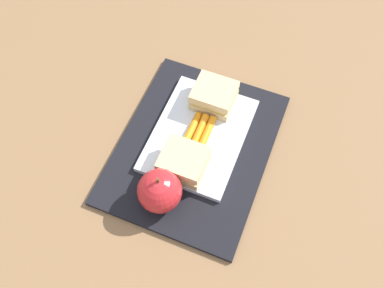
% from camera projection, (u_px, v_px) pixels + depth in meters
% --- Properties ---
extents(ground_plane, '(2.40, 2.40, 0.00)m').
position_uv_depth(ground_plane, '(194.00, 149.00, 0.82)').
color(ground_plane, olive).
extents(lunchbag_mat, '(0.36, 0.28, 0.01)m').
position_uv_depth(lunchbag_mat, '(194.00, 148.00, 0.82)').
color(lunchbag_mat, black).
rests_on(lunchbag_mat, ground_plane).
extents(food_tray, '(0.23, 0.17, 0.01)m').
position_uv_depth(food_tray, '(199.00, 135.00, 0.82)').
color(food_tray, white).
rests_on(food_tray, lunchbag_mat).
extents(sandwich_half_left, '(0.07, 0.08, 0.04)m').
position_uv_depth(sandwich_half_left, '(214.00, 96.00, 0.83)').
color(sandwich_half_left, '#DBC189').
rests_on(sandwich_half_left, food_tray).
extents(sandwich_half_right, '(0.07, 0.08, 0.04)m').
position_uv_depth(sandwich_half_right, '(184.00, 162.00, 0.76)').
color(sandwich_half_right, '#DBC189').
rests_on(sandwich_half_right, food_tray).
extents(carrot_sticks_bundle, '(0.08, 0.04, 0.02)m').
position_uv_depth(carrot_sticks_bundle, '(199.00, 131.00, 0.81)').
color(carrot_sticks_bundle, orange).
rests_on(carrot_sticks_bundle, food_tray).
extents(apple, '(0.08, 0.08, 0.09)m').
position_uv_depth(apple, '(160.00, 191.00, 0.73)').
color(apple, red).
rests_on(apple, lunchbag_mat).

